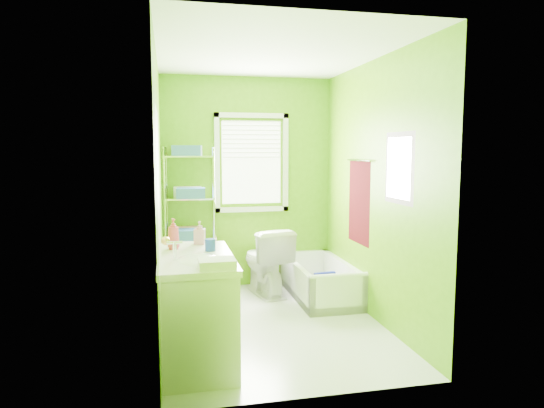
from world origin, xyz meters
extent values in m
plane|color=silver|center=(0.00, 0.00, 0.00)|extent=(2.90, 2.90, 0.00)
cube|color=#508D06|center=(0.00, 1.45, 1.30)|extent=(2.10, 0.04, 2.60)
cube|color=#508D06|center=(0.00, -1.45, 1.30)|extent=(2.10, 0.04, 2.60)
cube|color=#508D06|center=(-1.05, 0.00, 1.30)|extent=(0.04, 2.90, 2.60)
cube|color=#508D06|center=(1.05, 0.00, 1.30)|extent=(0.04, 2.90, 2.60)
cube|color=white|center=(0.00, 0.00, 2.60)|extent=(2.10, 2.90, 0.04)
cube|color=white|center=(0.05, 1.44, 1.55)|extent=(0.74, 0.01, 1.01)
cube|color=white|center=(0.05, 1.42, 0.97)|extent=(0.92, 0.05, 0.06)
cube|color=white|center=(0.05, 1.42, 2.13)|extent=(0.92, 0.05, 0.06)
cube|color=white|center=(-0.38, 1.42, 1.55)|extent=(0.06, 0.05, 1.22)
cube|color=white|center=(0.48, 1.42, 1.55)|extent=(0.06, 0.05, 1.22)
cube|color=white|center=(0.05, 1.42, 1.84)|extent=(0.72, 0.02, 0.50)
cube|color=white|center=(-1.04, -1.00, 1.00)|extent=(0.02, 0.80, 2.00)
sphere|color=gold|center=(-1.00, -0.67, 1.00)|extent=(0.07, 0.07, 0.07)
cube|color=#43070B|center=(1.04, 0.35, 1.15)|extent=(0.02, 0.58, 0.90)
cylinder|color=silver|center=(1.02, 0.35, 1.60)|extent=(0.02, 0.62, 0.02)
cube|color=#CC5972|center=(1.04, -0.55, 1.55)|extent=(0.02, 0.54, 0.64)
cube|color=white|center=(1.03, -0.55, 1.55)|extent=(0.01, 0.44, 0.54)
cube|color=white|center=(0.73, 0.77, 0.05)|extent=(0.63, 1.36, 0.09)
cube|color=white|center=(0.45, 0.77, 0.20)|extent=(0.06, 1.36, 0.41)
cube|color=white|center=(1.02, 0.77, 0.20)|extent=(0.06, 1.36, 0.41)
cube|color=white|center=(0.73, 0.12, 0.20)|extent=(0.63, 0.06, 0.41)
cube|color=white|center=(0.73, 1.42, 0.20)|extent=(0.63, 0.06, 0.41)
cylinder|color=white|center=(0.73, 0.12, 0.41)|extent=(0.63, 0.06, 0.06)
cylinder|color=#121CAB|center=(0.73, 0.38, 0.12)|extent=(0.36, 0.36, 0.06)
cylinder|color=#C1D716|center=(0.73, 0.38, 0.18)|extent=(0.34, 0.34, 0.05)
cube|color=#121CAB|center=(0.71, 0.51, 0.24)|extent=(0.26, 0.08, 0.23)
imported|color=white|center=(0.14, 1.00, 0.40)|extent=(0.59, 0.86, 0.81)
cube|color=silver|center=(-0.77, -0.65, 0.41)|extent=(0.56, 1.12, 0.82)
cube|color=silver|center=(-0.77, -0.65, 0.84)|extent=(0.59, 1.15, 0.05)
ellipsoid|color=white|center=(-0.75, -0.81, 0.84)|extent=(0.39, 0.51, 0.14)
cylinder|color=silver|center=(-0.93, -0.81, 0.94)|extent=(0.03, 0.03, 0.16)
cylinder|color=silver|center=(-0.93, -0.81, 1.01)|extent=(0.12, 0.02, 0.02)
imported|color=#E34271|center=(-0.94, -0.36, 1.00)|extent=(0.13, 0.13, 0.26)
imported|color=#CC84A6|center=(-0.70, -0.18, 0.97)|extent=(0.11, 0.11, 0.21)
cylinder|color=#1A3DAE|center=(-0.64, -0.50, 0.92)|extent=(0.09, 0.09, 0.10)
cube|color=silver|center=(-0.64, -1.10, 0.90)|extent=(0.26, 0.21, 0.07)
cylinder|color=silver|center=(-1.01, 1.10, 0.87)|extent=(0.02, 0.02, 1.74)
cylinder|color=silver|center=(-0.99, 1.44, 0.87)|extent=(0.02, 0.02, 1.74)
cylinder|color=silver|center=(-0.46, 1.06, 0.87)|extent=(0.02, 0.02, 1.74)
cylinder|color=silver|center=(-0.43, 1.40, 0.87)|extent=(0.02, 0.02, 1.74)
cube|color=silver|center=(-0.72, 1.25, 0.16)|extent=(0.60, 0.40, 0.02)
cube|color=silver|center=(-0.72, 1.25, 0.65)|extent=(0.60, 0.40, 0.02)
cube|color=silver|center=(-0.72, 1.25, 1.14)|extent=(0.60, 0.40, 0.02)
cube|color=silver|center=(-0.72, 1.25, 1.63)|extent=(0.60, 0.40, 0.02)
cube|color=#2F5FAD|center=(-0.76, 1.14, 1.70)|extent=(0.34, 0.24, 0.12)
cube|color=silver|center=(-0.73, 1.38, 1.70)|extent=(0.34, 0.24, 0.12)
cube|color=#2F5FAD|center=(-0.72, 1.14, 1.21)|extent=(0.34, 0.24, 0.12)
cube|color=silver|center=(-0.74, 1.38, 1.21)|extent=(0.34, 0.24, 0.12)
cube|color=#2F5FAD|center=(-0.72, 1.16, 0.72)|extent=(0.34, 0.24, 0.12)
cube|color=#CE8D9F|center=(-0.73, 1.39, 0.72)|extent=(0.34, 0.24, 0.12)
cube|color=#CE8D9F|center=(-0.43, 1.23, 0.39)|extent=(0.05, 0.31, 0.54)
camera|label=1|loc=(-0.97, -4.51, 1.71)|focal=32.00mm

